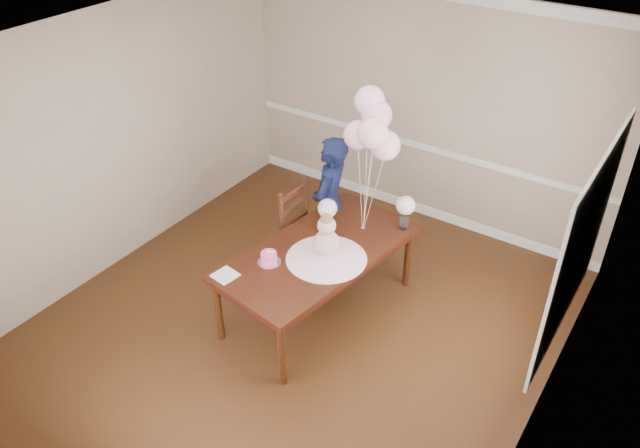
# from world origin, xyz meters

# --- Properties ---
(floor) EXTENTS (4.50, 5.00, 0.00)m
(floor) POSITION_xyz_m (0.00, 0.00, 0.00)
(floor) COLOR black
(floor) RESTS_ON ground
(ceiling) EXTENTS (4.50, 5.00, 0.02)m
(ceiling) POSITION_xyz_m (0.00, 0.00, 2.70)
(ceiling) COLOR white
(ceiling) RESTS_ON wall_back
(wall_back) EXTENTS (4.50, 0.02, 2.70)m
(wall_back) POSITION_xyz_m (0.00, 2.50, 1.35)
(wall_back) COLOR gray
(wall_back) RESTS_ON floor
(wall_front) EXTENTS (4.50, 0.02, 2.70)m
(wall_front) POSITION_xyz_m (0.00, -2.50, 1.35)
(wall_front) COLOR gray
(wall_front) RESTS_ON floor
(wall_left) EXTENTS (0.02, 5.00, 2.70)m
(wall_left) POSITION_xyz_m (-2.25, 0.00, 1.35)
(wall_left) COLOR gray
(wall_left) RESTS_ON floor
(wall_right) EXTENTS (0.02, 5.00, 2.70)m
(wall_right) POSITION_xyz_m (2.25, 0.00, 1.35)
(wall_right) COLOR gray
(wall_right) RESTS_ON floor
(chair_rail_trim) EXTENTS (4.50, 0.02, 0.07)m
(chair_rail_trim) POSITION_xyz_m (0.00, 2.49, 0.90)
(chair_rail_trim) COLOR silver
(chair_rail_trim) RESTS_ON wall_back
(baseboard_trim) EXTENTS (4.50, 0.02, 0.12)m
(baseboard_trim) POSITION_xyz_m (0.00, 2.49, 0.06)
(baseboard_trim) COLOR white
(baseboard_trim) RESTS_ON floor
(window_frame) EXTENTS (0.02, 1.66, 1.56)m
(window_frame) POSITION_xyz_m (2.23, 0.50, 1.55)
(window_frame) COLOR white
(window_frame) RESTS_ON wall_right
(window_blinds) EXTENTS (0.01, 1.50, 1.40)m
(window_blinds) POSITION_xyz_m (2.21, 0.50, 1.55)
(window_blinds) COLOR white
(window_blinds) RESTS_ON wall_right
(dining_table_top) EXTENTS (1.27, 2.11, 0.05)m
(dining_table_top) POSITION_xyz_m (0.05, 0.31, 0.72)
(dining_table_top) COLOR black
(dining_table_top) RESTS_ON table_leg_fl
(table_apron) EXTENTS (1.16, 1.99, 0.10)m
(table_apron) POSITION_xyz_m (0.05, 0.31, 0.64)
(table_apron) COLOR black
(table_apron) RESTS_ON table_leg_fl
(table_leg_fl) EXTENTS (0.08, 0.08, 0.69)m
(table_leg_fl) POSITION_xyz_m (-0.50, -0.53, 0.35)
(table_leg_fl) COLOR black
(table_leg_fl) RESTS_ON floor
(table_leg_fr) EXTENTS (0.08, 0.08, 0.69)m
(table_leg_fr) POSITION_xyz_m (0.32, -0.66, 0.35)
(table_leg_fr) COLOR black
(table_leg_fr) RESTS_ON floor
(table_leg_bl) EXTENTS (0.08, 0.08, 0.69)m
(table_leg_bl) POSITION_xyz_m (-0.23, 1.27, 0.35)
(table_leg_bl) COLOR black
(table_leg_bl) RESTS_ON floor
(table_leg_br) EXTENTS (0.08, 0.08, 0.69)m
(table_leg_br) POSITION_xyz_m (0.59, 1.15, 0.35)
(table_leg_br) COLOR black
(table_leg_br) RESTS_ON floor
(baby_skirt) EXTENTS (0.86, 0.86, 0.10)m
(baby_skirt) POSITION_xyz_m (0.19, 0.24, 0.79)
(baby_skirt) COLOR #F3B3D4
(baby_skirt) RESTS_ON dining_table_top
(baby_torso) EXTENTS (0.24, 0.24, 0.24)m
(baby_torso) POSITION_xyz_m (0.19, 0.24, 0.92)
(baby_torso) COLOR pink
(baby_torso) RESTS_ON baby_skirt
(baby_head) EXTENTS (0.17, 0.17, 0.17)m
(baby_head) POSITION_xyz_m (0.19, 0.24, 1.11)
(baby_head) COLOR #DAA696
(baby_head) RESTS_ON baby_torso
(baby_hair) EXTENTS (0.12, 0.12, 0.12)m
(baby_hair) POSITION_xyz_m (0.19, 0.24, 1.17)
(baby_hair) COLOR olive
(baby_hair) RESTS_ON baby_head
(cake_platter) EXTENTS (0.25, 0.25, 0.01)m
(cake_platter) POSITION_xyz_m (-0.21, -0.10, 0.75)
(cake_platter) COLOR silver
(cake_platter) RESTS_ON dining_table_top
(birthday_cake) EXTENTS (0.17, 0.17, 0.10)m
(birthday_cake) POSITION_xyz_m (-0.21, -0.10, 0.80)
(birthday_cake) COLOR #EC4A8F
(birthday_cake) RESTS_ON cake_platter
(cake_flower_a) EXTENTS (0.03, 0.03, 0.03)m
(cake_flower_a) POSITION_xyz_m (-0.21, -0.10, 0.86)
(cake_flower_a) COLOR white
(cake_flower_a) RESTS_ON birthday_cake
(cake_flower_b) EXTENTS (0.03, 0.03, 0.03)m
(cake_flower_b) POSITION_xyz_m (-0.18, -0.09, 0.86)
(cake_flower_b) COLOR silver
(cake_flower_b) RESTS_ON birthday_cake
(rose_vase_near) EXTENTS (0.11, 0.11, 0.16)m
(rose_vase_near) POSITION_xyz_m (-0.06, 0.62, 0.82)
(rose_vase_near) COLOR silver
(rose_vase_near) RESTS_ON dining_table_top
(roses_near) EXTENTS (0.19, 0.19, 0.19)m
(roses_near) POSITION_xyz_m (-0.06, 0.62, 1.00)
(roses_near) COLOR beige
(roses_near) RESTS_ON rose_vase_near
(rose_vase_far) EXTENTS (0.11, 0.11, 0.16)m
(rose_vase_far) POSITION_xyz_m (0.54, 1.08, 0.82)
(rose_vase_far) COLOR silver
(rose_vase_far) RESTS_ON dining_table_top
(roses_far) EXTENTS (0.19, 0.19, 0.19)m
(roses_far) POSITION_xyz_m (0.54, 1.08, 1.00)
(roses_far) COLOR beige
(roses_far) RESTS_ON rose_vase_far
(napkin) EXTENTS (0.23, 0.23, 0.01)m
(napkin) POSITION_xyz_m (-0.42, -0.47, 0.75)
(napkin) COLOR silver
(napkin) RESTS_ON dining_table_top
(balloon_weight) EXTENTS (0.05, 0.05, 0.02)m
(balloon_weight) POSITION_xyz_m (0.23, 0.83, 0.75)
(balloon_weight) COLOR silver
(balloon_weight) RESTS_ON dining_table_top
(balloon_a) EXTENTS (0.28, 0.28, 0.28)m
(balloon_a) POSITION_xyz_m (0.13, 0.85, 1.73)
(balloon_a) COLOR #F1ABC6
(balloon_a) RESTS_ON balloon_ribbon_a
(balloon_b) EXTENTS (0.28, 0.28, 0.28)m
(balloon_b) POSITION_xyz_m (0.32, 0.77, 1.83)
(balloon_b) COLOR #FFB4C6
(balloon_b) RESTS_ON balloon_ribbon_b
(balloon_c) EXTENTS (0.28, 0.28, 0.28)m
(balloon_c) POSITION_xyz_m (0.26, 0.93, 1.93)
(balloon_c) COLOR #E9A5BB
(balloon_c) RESTS_ON balloon_ribbon_c
(balloon_d) EXTENTS (0.28, 0.28, 0.28)m
(balloon_d) POSITION_xyz_m (0.17, 0.96, 2.03)
(balloon_d) COLOR #FFB4CC
(balloon_d) RESTS_ON balloon_ribbon_d
(balloon_e) EXTENTS (0.28, 0.28, 0.28)m
(balloon_e) POSITION_xyz_m (0.38, 0.89, 1.68)
(balloon_e) COLOR #FFB4C4
(balloon_e) RESTS_ON balloon_ribbon_e
(balloon_ribbon_a) EXTENTS (0.09, 0.02, 0.83)m
(balloon_ribbon_a) POSITION_xyz_m (0.18, 0.84, 1.17)
(balloon_ribbon_a) COLOR white
(balloon_ribbon_a) RESTS_ON balloon_weight
(balloon_ribbon_b) EXTENTS (0.09, 0.07, 0.93)m
(balloon_ribbon_b) POSITION_xyz_m (0.27, 0.80, 1.22)
(balloon_ribbon_b) COLOR silver
(balloon_ribbon_b) RESTS_ON balloon_weight
(balloon_ribbon_c) EXTENTS (0.04, 0.09, 1.03)m
(balloon_ribbon_c) POSITION_xyz_m (0.24, 0.88, 1.27)
(balloon_ribbon_c) COLOR white
(balloon_ribbon_c) RESTS_ON balloon_weight
(balloon_ribbon_d) EXTENTS (0.07, 0.11, 1.12)m
(balloon_ribbon_d) POSITION_xyz_m (0.20, 0.90, 1.32)
(balloon_ribbon_d) COLOR white
(balloon_ribbon_d) RESTS_ON balloon_weight
(balloon_ribbon_e) EXTENTS (0.15, 0.05, 0.77)m
(balloon_ribbon_e) POSITION_xyz_m (0.31, 0.86, 1.14)
(balloon_ribbon_e) COLOR silver
(balloon_ribbon_e) RESTS_ON balloon_weight
(dining_chair_seat) EXTENTS (0.49, 0.49, 0.05)m
(dining_chair_seat) POSITION_xyz_m (-0.28, 0.66, 0.48)
(dining_chair_seat) COLOR black
(dining_chair_seat) RESTS_ON chair_leg_fl
(chair_leg_fl) EXTENTS (0.04, 0.04, 0.45)m
(chair_leg_fl) POSITION_xyz_m (-0.49, 0.48, 0.23)
(chair_leg_fl) COLOR black
(chair_leg_fl) RESTS_ON floor
(chair_leg_fr) EXTENTS (0.04, 0.04, 0.45)m
(chair_leg_fr) POSITION_xyz_m (-0.11, 0.46, 0.23)
(chair_leg_fr) COLOR #33110E
(chair_leg_fr) RESTS_ON floor
(chair_leg_bl) EXTENTS (0.04, 0.04, 0.45)m
(chair_leg_bl) POSITION_xyz_m (-0.46, 0.86, 0.23)
(chair_leg_bl) COLOR #36140E
(chair_leg_bl) RESTS_ON floor
(chair_leg_br) EXTENTS (0.04, 0.04, 0.45)m
(chair_leg_br) POSITION_xyz_m (-0.08, 0.84, 0.23)
(chair_leg_br) COLOR #35120E
(chair_leg_br) RESTS_ON floor
(chair_back_post_l) EXTENTS (0.04, 0.04, 0.59)m
(chair_back_post_l) POSITION_xyz_m (-0.51, 0.48, 0.78)
(chair_back_post_l) COLOR #37170F
(chair_back_post_l) RESTS_ON dining_chair_seat
(chair_back_post_r) EXTENTS (0.04, 0.04, 0.59)m
(chair_back_post_r) POSITION_xyz_m (-0.49, 0.86, 0.78)
(chair_back_post_r) COLOR #361B0E
(chair_back_post_r) RESTS_ON dining_chair_seat
(chair_slat_low) EXTENTS (0.05, 0.42, 0.05)m
(chair_slat_low) POSITION_xyz_m (-0.50, 0.67, 0.65)
(chair_slat_low) COLOR black
(chair_slat_low) RESTS_ON dining_chair_seat
(chair_slat_mid) EXTENTS (0.05, 0.42, 0.05)m
(chair_slat_mid) POSITION_xyz_m (-0.50, 0.67, 0.82)
(chair_slat_mid) COLOR #331C0E
(chair_slat_mid) RESTS_ON dining_chair_seat
(chair_slat_top) EXTENTS (0.05, 0.42, 0.05)m
(chair_slat_top) POSITION_xyz_m (-0.50, 0.67, 0.99)
(chair_slat_top) COLOR #3C1810
(chair_slat_top) RESTS_ON dining_chair_seat
(woman) EXTENTS (0.46, 0.61, 1.53)m
(woman) POSITION_xyz_m (-0.27, 1.00, 0.77)
(woman) COLOR black
(woman) RESTS_ON floor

